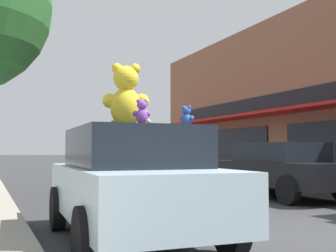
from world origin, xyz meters
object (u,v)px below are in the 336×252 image
teddy_bear_giant (126,97)px  teddy_bear_purple (142,112)px  plush_art_car (132,181)px  teddy_bear_green (117,121)px  teddy_bear_pink (121,124)px  teddy_bear_red (130,117)px  teddy_bear_orange (121,119)px  teddy_bear_cream (145,120)px  parked_car_far_center (279,168)px  teddy_bear_blue (187,117)px

teddy_bear_giant → teddy_bear_purple: teddy_bear_giant is taller
plush_art_car → teddy_bear_green: 1.13m
teddy_bear_pink → teddy_bear_red: bearing=114.3°
teddy_bear_purple → teddy_bear_orange: size_ratio=0.88×
plush_art_car → teddy_bear_green: teddy_bear_green is taller
teddy_bear_orange → teddy_bear_green: bearing=-132.3°
teddy_bear_red → teddy_bear_pink: (0.04, 0.61, -0.07)m
teddy_bear_orange → plush_art_car: bearing=37.0°
teddy_bear_red → teddy_bear_cream: bearing=-145.1°
teddy_bear_orange → teddy_bear_green: size_ratio=1.26×
teddy_bear_orange → teddy_bear_pink: size_ratio=1.64×
teddy_bear_cream → teddy_bear_purple: bearing=126.0°
teddy_bear_cream → plush_art_car: bearing=103.0°
teddy_bear_green → parked_car_far_center: (5.58, 3.03, -0.95)m
teddy_bear_red → teddy_bear_blue: bearing=152.2°
teddy_bear_giant → plush_art_car: bearing=-131.1°
teddy_bear_orange → teddy_bear_red: (0.05, -0.31, -0.00)m
plush_art_car → teddy_bear_red: bearing=81.1°
plush_art_car → teddy_bear_red: 0.97m
teddy_bear_giant → teddy_bear_red: (0.17, 0.31, -0.27)m
teddy_bear_giant → teddy_bear_orange: size_ratio=2.55×
teddy_bear_blue → teddy_bear_purple: (-0.81, -0.38, 0.00)m
plush_art_car → teddy_bear_giant: (-0.12, -0.07, 1.20)m
teddy_bear_cream → teddy_bear_orange: (-0.31, 0.25, 0.04)m
parked_car_far_center → teddy_bear_pink: bearing=-152.4°
teddy_bear_purple → teddy_bear_red: size_ratio=0.88×
teddy_bear_purple → teddy_bear_pink: bearing=-91.4°
teddy_bear_cream → teddy_bear_red: 0.27m
teddy_bear_blue → teddy_bear_red: (-0.60, 0.69, 0.02)m
teddy_bear_blue → teddy_bear_green: bearing=-0.9°
plush_art_car → parked_car_far_center: plush_art_car is taller
teddy_bear_giant → teddy_bear_blue: (0.77, -0.38, -0.29)m
teddy_bear_cream → teddy_bear_green: (-0.33, 0.37, -0.00)m
plush_art_car → parked_car_far_center: 6.68m
teddy_bear_purple → parked_car_far_center: bearing=-134.4°
teddy_bear_pink → teddy_bear_green: bearing=84.9°
teddy_bear_red → teddy_bear_green: 0.44m
teddy_bear_giant → teddy_bear_cream: size_ratio=3.21×
teddy_bear_orange → teddy_bear_red: size_ratio=1.00×
teddy_bear_pink → teddy_bear_purple: bearing=109.9°
teddy_bear_pink → parked_car_far_center: bearing=-123.9°
teddy_bear_orange → parked_car_far_center: size_ratio=0.08×
plush_art_car → teddy_bear_red: size_ratio=11.66×
teddy_bear_pink → plush_art_car: bearing=112.2°
teddy_bear_purple → teddy_bear_green: (0.14, 1.51, -0.02)m
teddy_bear_orange → teddy_bear_pink: bearing=-160.2°
teddy_bear_blue → teddy_bear_green: size_ratio=1.09×
plush_art_car → teddy_bear_purple: 1.25m
teddy_bear_cream → teddy_bear_green: teddy_bear_cream is taller
teddy_bear_giant → parked_car_far_center: teddy_bear_giant is taller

